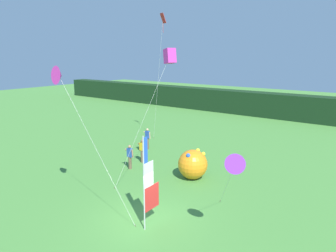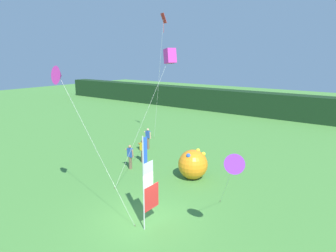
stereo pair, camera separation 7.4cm
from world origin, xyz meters
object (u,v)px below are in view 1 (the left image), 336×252
Objects in this scene: person_mid_field at (142,150)px; person_far_left at (148,138)px; kite_magenta_delta_0 at (59,76)px; kite_red_diamond_3 at (162,28)px; person_near_banner at (130,156)px; banner_flag at (148,184)px; kite_magenta_box_1 at (170,56)px; inflatable_balloon at (193,164)px; kite_purple_delta_2 at (235,164)px.

person_mid_field is 3.17m from person_far_left.
kite_red_diamond_3 is (-3.72, 12.45, 3.03)m from kite_magenta_delta_0.
kite_red_diamond_3 is at bearing 108.91° from person_near_banner.
banner_flag is 7.35m from person_near_banner.
kite_magenta_delta_0 is 0.65× the size of kite_red_diamond_3.
person_mid_field is 7.34m from kite_magenta_box_1.
kite_magenta_delta_0 is at bearing -111.47° from inflatable_balloon.
kite_magenta_box_1 reaches higher than kite_purple_delta_2.
kite_purple_delta_2 is 16.70m from kite_red_diamond_3.
kite_magenta_delta_0 reaches higher than person_far_left.
person_far_left is 0.43× the size of kite_purple_delta_2.
kite_magenta_box_1 is at bearing -143.52° from inflatable_balloon.
person_near_banner is at bearing 104.08° from kite_magenta_delta_0.
banner_flag is 0.61× the size of kite_magenta_delta_0.
banner_flag is at bearing 16.48° from kite_magenta_delta_0.
kite_magenta_box_1 is (-1.15, -0.85, 6.45)m from inflatable_balloon.
kite_purple_delta_2 is at bearing -42.89° from kite_red_diamond_3.
kite_red_diamond_3 reaches higher than person_mid_field.
kite_magenta_box_1 is at bearing 75.38° from kite_magenta_delta_0.
person_far_left is 6.82m from inflatable_balloon.
person_near_banner is 8.30m from kite_magenta_delta_0.
person_near_banner is 0.24× the size of kite_magenta_delta_0.
inflatable_balloon is (4.39, -0.34, 0.02)m from person_mid_field.
inflatable_balloon is at bearing -26.01° from person_far_left.
kite_magenta_delta_0 is (1.48, -5.89, 5.66)m from person_near_banner.
person_near_banner is 0.99× the size of person_mid_field.
person_mid_field is 0.42× the size of kite_purple_delta_2.
kite_red_diamond_3 is at bearing 97.85° from person_far_left.
inflatable_balloon is 0.17× the size of kite_red_diamond_3.
kite_magenta_delta_0 is at bearing -71.27° from person_far_left.
inflatable_balloon reaches higher than person_far_left.
banner_flag is 15.61m from kite_red_diamond_3.
kite_red_diamond_3 is at bearing 130.16° from kite_magenta_box_1.
kite_purple_delta_2 reaches higher than inflatable_balloon.
person_far_left is at bearing -82.15° from kite_red_diamond_3.
banner_flag reaches higher than person_near_banner.
person_near_banner is at bearing 139.76° from banner_flag.
kite_red_diamond_3 is (-7.78, 11.24, 7.53)m from banner_flag.
kite_purple_delta_2 reaches higher than person_near_banner.
inflatable_balloon is (4.22, 1.10, 0.03)m from person_near_banner.
kite_red_diamond_3 reaches higher than inflatable_balloon.
banner_flag is at bearing -55.30° from kite_red_diamond_3.
person_near_banner is at bearing -165.47° from inflatable_balloon.
inflatable_balloon is 12.10m from kite_red_diamond_3.
banner_flag reaches higher than person_far_left.
person_far_left is 0.25× the size of kite_magenta_delta_0.
person_mid_field is at bearing 132.99° from banner_flag.
banner_flag is 2.47× the size of person_far_left.
kite_magenta_box_1 is (3.24, -1.19, 6.47)m from person_mid_field.
inflatable_balloon is at bearing -4.40° from person_mid_field.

